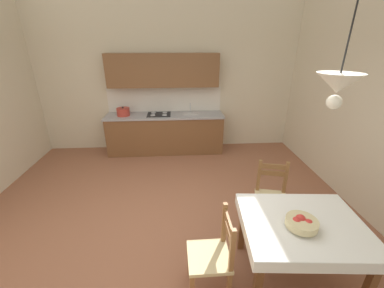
# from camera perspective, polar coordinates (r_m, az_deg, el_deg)

# --- Properties ---
(ground_plane) EXTENTS (6.41, 6.36, 0.10)m
(ground_plane) POSITION_cam_1_polar(r_m,az_deg,el_deg) (3.65, -5.77, -19.30)
(ground_plane) COLOR #935B42
(wall_back) EXTENTS (6.41, 0.12, 4.14)m
(wall_back) POSITION_cam_1_polar(r_m,az_deg,el_deg) (5.65, -5.88, 19.56)
(wall_back) COLOR beige
(wall_back) RESTS_ON ground_plane
(kitchen_cabinetry) EXTENTS (2.64, 0.63, 2.20)m
(kitchen_cabinetry) POSITION_cam_1_polar(r_m,az_deg,el_deg) (5.54, -6.51, 6.65)
(kitchen_cabinetry) COLOR brown
(kitchen_cabinetry) RESTS_ON ground_plane
(dining_table) EXTENTS (1.27, 1.06, 0.75)m
(dining_table) POSITION_cam_1_polar(r_m,az_deg,el_deg) (2.83, 24.53, -18.64)
(dining_table) COLOR brown
(dining_table) RESTS_ON ground_plane
(dining_chair_tv_side) EXTENTS (0.42, 0.42, 0.93)m
(dining_chair_tv_side) POSITION_cam_1_polar(r_m,az_deg,el_deg) (2.64, 4.98, -24.92)
(dining_chair_tv_side) COLOR #D1BC89
(dining_chair_tv_side) RESTS_ON ground_plane
(dining_chair_kitchen_side) EXTENTS (0.51, 0.51, 0.93)m
(dining_chair_kitchen_side) POSITION_cam_1_polar(r_m,az_deg,el_deg) (3.55, 18.34, -11.89)
(dining_chair_kitchen_side) COLOR #D1BC89
(dining_chair_kitchen_side) RESTS_ON ground_plane
(fruit_bowl) EXTENTS (0.30, 0.30, 0.12)m
(fruit_bowl) POSITION_cam_1_polar(r_m,az_deg,el_deg) (2.63, 24.62, -16.67)
(fruit_bowl) COLOR beige
(fruit_bowl) RESTS_ON dining_table
(pendant_lamp) EXTENTS (0.32, 0.32, 0.80)m
(pendant_lamp) POSITION_cam_1_polar(r_m,az_deg,el_deg) (2.07, 31.46, 12.02)
(pendant_lamp) COLOR black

